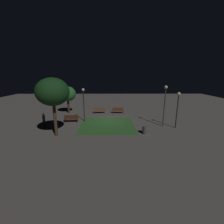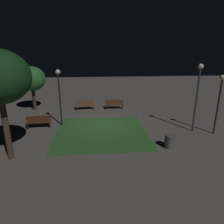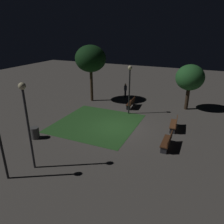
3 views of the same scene
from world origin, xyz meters
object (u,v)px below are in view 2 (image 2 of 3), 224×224
bench_back_row (85,105)px  bench_front_left (39,121)px  lamp_post_plaza_east (198,87)px  lamp_post_path_center (220,94)px  trash_bin (169,141)px  bench_front_right (115,104)px  tree_back_right (32,79)px  lamp_post_near_wall (59,88)px

bench_back_row → bench_front_left: bearing=54.1°
bench_front_left → lamp_post_plaza_east: 11.86m
lamp_post_path_center → trash_bin: lamp_post_path_center is taller
bench_back_row → bench_front_right: bearing=-180.0°
bench_back_row → tree_back_right: size_ratio=0.43×
bench_back_row → lamp_post_near_wall: 5.23m
lamp_post_path_center → trash_bin: (3.94, 1.79, -2.44)m
bench_back_row → trash_bin: bench_back_row is taller
lamp_post_near_wall → trash_bin: (-7.07, 4.42, -2.56)m
bench_front_left → tree_back_right: tree_back_right is taller
lamp_post_near_wall → trash_bin: size_ratio=5.30×
bench_front_right → tree_back_right: tree_back_right is taller
lamp_post_path_center → bench_front_right: bearing=-47.3°
bench_back_row → lamp_post_path_center: bearing=143.4°
trash_bin → lamp_post_near_wall: bearing=-32.0°
bench_front_right → lamp_post_near_wall: size_ratio=0.42×
bench_front_left → trash_bin: size_ratio=2.24×
bench_front_left → trash_bin: bench_front_left is taller
lamp_post_near_wall → trash_bin: lamp_post_near_wall is taller
lamp_post_plaza_east → trash_bin: lamp_post_plaza_east is taller
lamp_post_path_center → lamp_post_near_wall: bearing=-13.5°
bench_front_right → bench_front_left: size_ratio=0.98×
lamp_post_path_center → tree_back_right: bearing=-26.9°
bench_front_right → lamp_post_plaza_east: bearing=129.0°
tree_back_right → lamp_post_path_center: (-14.33, 7.27, -0.20)m
bench_front_right → trash_bin: 9.04m
bench_back_row → lamp_post_near_wall: size_ratio=0.42×
lamp_post_path_center → lamp_post_near_wall: size_ratio=0.95×
bench_front_right → lamp_post_path_center: bearing=132.7°
bench_front_right → lamp_post_plaza_east: (-5.11, 6.31, 2.76)m
bench_back_row → lamp_post_plaza_east: lamp_post_plaza_east is taller
lamp_post_plaza_east → bench_back_row: bearing=-38.1°
bench_front_right → bench_back_row: bearing=0.0°
tree_back_right → trash_bin: size_ratio=5.20×
bench_front_right → tree_back_right: 8.37m
tree_back_right → lamp_post_near_wall: bearing=125.7°
bench_front_right → bench_back_row: 2.95m
lamp_post_near_wall → trash_bin: bearing=148.0°
tree_back_right → lamp_post_near_wall: size_ratio=0.98×
bench_front_right → lamp_post_plaza_east: lamp_post_plaza_east is taller
bench_front_left → lamp_post_near_wall: 3.01m
lamp_post_near_wall → tree_back_right: bearing=-54.3°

